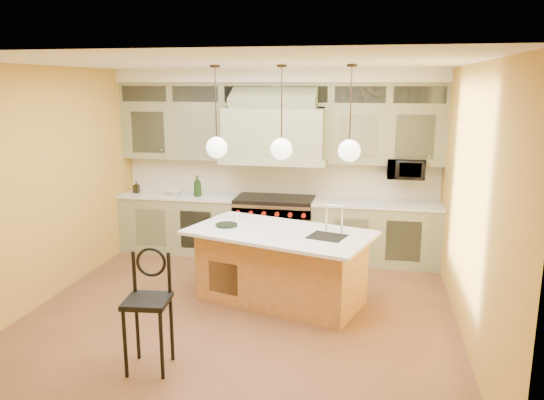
% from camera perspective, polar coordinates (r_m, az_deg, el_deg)
% --- Properties ---
extents(floor, '(5.00, 5.00, 0.00)m').
position_cam_1_polar(floor, '(6.50, -3.31, -11.96)').
color(floor, brown).
rests_on(floor, ground).
extents(ceiling, '(5.00, 5.00, 0.00)m').
position_cam_1_polar(ceiling, '(5.93, -3.67, 14.50)').
color(ceiling, white).
rests_on(ceiling, wall_back).
extents(wall_back, '(5.00, 0.00, 5.00)m').
position_cam_1_polar(wall_back, '(8.46, 0.76, 4.05)').
color(wall_back, gold).
rests_on(wall_back, ground).
extents(wall_front, '(5.00, 0.00, 5.00)m').
position_cam_1_polar(wall_front, '(3.77, -13.08, -7.02)').
color(wall_front, gold).
rests_on(wall_front, ground).
extents(wall_left, '(0.00, 5.00, 5.00)m').
position_cam_1_polar(wall_left, '(7.09, -23.44, 1.38)').
color(wall_left, gold).
rests_on(wall_left, ground).
extents(wall_right, '(0.00, 5.00, 5.00)m').
position_cam_1_polar(wall_right, '(5.95, 20.54, -0.34)').
color(wall_right, gold).
rests_on(wall_right, ground).
extents(back_cabinetry, '(5.00, 0.77, 2.90)m').
position_cam_1_polar(back_cabinetry, '(8.20, 0.43, 3.64)').
color(back_cabinetry, gray).
rests_on(back_cabinetry, floor).
extents(range, '(1.20, 0.74, 0.96)m').
position_cam_1_polar(range, '(8.31, 0.30, -2.90)').
color(range, silver).
rests_on(range, floor).
extents(kitchen_island, '(2.46, 1.77, 1.35)m').
position_cam_1_polar(kitchen_island, '(6.65, 1.01, -6.98)').
color(kitchen_island, olive).
rests_on(kitchen_island, floor).
extents(counter_stool, '(0.45, 0.45, 1.16)m').
position_cam_1_polar(counter_stool, '(5.22, -13.16, -10.69)').
color(counter_stool, black).
rests_on(counter_stool, floor).
extents(microwave, '(0.54, 0.37, 0.30)m').
position_cam_1_polar(microwave, '(8.09, 14.18, 3.28)').
color(microwave, black).
rests_on(microwave, back_cabinetry).
extents(oil_bottle_a, '(0.13, 0.13, 0.33)m').
position_cam_1_polar(oil_bottle_a, '(8.41, -8.02, 1.50)').
color(oil_bottle_a, '#163213').
rests_on(oil_bottle_a, back_cabinetry).
extents(oil_bottle_b, '(0.09, 0.09, 0.19)m').
position_cam_1_polar(oil_bottle_b, '(8.90, -14.38, 1.38)').
color(oil_bottle_b, black).
rests_on(oil_bottle_b, back_cabinetry).
extents(fruit_bowl, '(0.31, 0.31, 0.07)m').
position_cam_1_polar(fruit_bowl, '(8.66, -10.52, 0.84)').
color(fruit_bowl, silver).
rests_on(fruit_bowl, back_cabinetry).
extents(cup, '(0.10, 0.10, 0.09)m').
position_cam_1_polar(cup, '(7.03, -3.88, -1.76)').
color(cup, white).
rests_on(cup, kitchen_island).
extents(pendant_left, '(0.26, 0.26, 1.11)m').
position_cam_1_polar(pendant_left, '(6.51, -5.97, 5.89)').
color(pendant_left, '#2D2319').
rests_on(pendant_left, ceiling).
extents(pendant_center, '(0.26, 0.26, 1.11)m').
position_cam_1_polar(pendant_center, '(6.32, 1.02, 5.76)').
color(pendant_center, '#2D2319').
rests_on(pendant_center, ceiling).
extents(pendant_right, '(0.26, 0.26, 1.11)m').
position_cam_1_polar(pendant_right, '(6.23, 8.32, 5.54)').
color(pendant_right, '#2D2319').
rests_on(pendant_right, ceiling).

